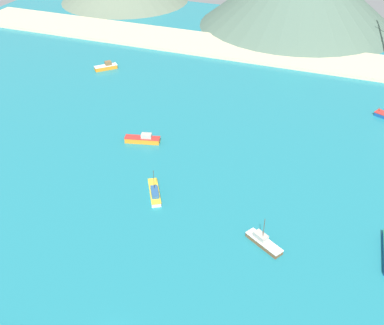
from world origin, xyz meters
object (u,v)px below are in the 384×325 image
fishing_boat_3 (143,139)px  fishing_boat_8 (154,192)px  fishing_boat_0 (106,67)px  fishing_boat_4 (263,242)px

fishing_boat_3 → fishing_boat_8: bearing=-57.6°
fishing_boat_0 → fishing_boat_3: bearing=-49.5°
fishing_boat_0 → fishing_boat_4: fishing_boat_4 is taller
fishing_boat_8 → fishing_boat_3: bearing=122.4°
fishing_boat_0 → fishing_boat_8: bearing=-52.0°
fishing_boat_8 → fishing_boat_4: bearing=-13.9°
fishing_boat_8 → fishing_boat_0: bearing=128.0°
fishing_boat_0 → fishing_boat_4: bearing=-41.9°
fishing_boat_3 → fishing_boat_4: size_ratio=1.16×
fishing_boat_0 → fishing_boat_8: fishing_boat_8 is taller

